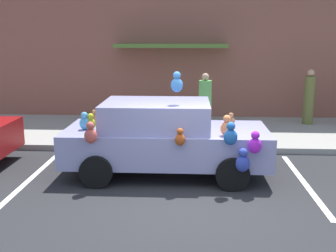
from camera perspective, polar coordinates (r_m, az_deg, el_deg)
name	(u,v)px	position (r m, az deg, el deg)	size (l,w,h in m)	color
ground_plane	(192,200)	(7.49, 3.36, -10.18)	(60.00, 60.00, 0.00)	#262628
sidewalk	(191,132)	(12.24, 3.28, -0.79)	(24.00, 4.00, 0.15)	gray
storefront_building	(192,25)	(14.06, 3.39, 13.74)	(24.00, 1.25, 6.40)	brown
parking_stripe_front	(304,182)	(8.73, 18.35, -7.44)	(0.12, 3.60, 0.01)	silver
parking_stripe_rear	(32,177)	(9.02, -18.35, -6.79)	(0.12, 3.60, 0.01)	silver
plush_covered_car	(164,137)	(8.60, -0.53, -1.55)	(4.20, 2.13, 2.20)	#9291C1
teddy_bear_on_sidewalk	(143,129)	(10.84, -3.54, -0.35)	(0.37, 0.31, 0.71)	beige
pedestrian_near_shopfront	(205,106)	(11.55, 5.14, 2.75)	(0.36, 0.36, 1.71)	#60AC55
pedestrian_by_lamp	(309,99)	(13.56, 18.97, 3.60)	(0.33, 0.33, 1.70)	brown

